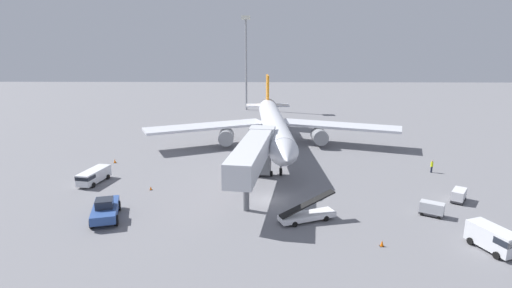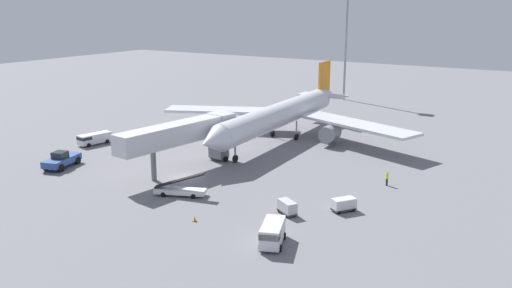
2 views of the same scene
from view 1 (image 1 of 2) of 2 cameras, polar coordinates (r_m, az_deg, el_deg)
name	(u,v)px [view 1 (image 1 of 2)]	position (r m, az deg, el deg)	size (l,w,h in m)	color
ground_plane	(268,200)	(48.83, 1.73, -8.05)	(300.00, 300.00, 0.00)	slate
airplane_at_gate	(273,124)	(71.91, 2.47, 2.91)	(46.97, 47.38, 11.67)	silver
jet_bridge	(254,153)	(49.63, -0.27, -1.25)	(5.92, 19.85, 7.03)	silver
pushback_tug	(105,209)	(46.51, -20.75, -8.73)	(4.07, 6.52, 2.37)	#2D4C8E
belt_loader_truck	(307,214)	(43.56, 7.31, -9.95)	(6.44, 3.98, 3.06)	white
service_van_far_left	(93,176)	(58.49, -22.25, -4.21)	(2.91, 5.75, 1.83)	silver
service_van_near_center	(494,238)	(43.21, 30.85, -11.47)	(3.39, 4.89, 2.19)	silver
baggage_cart_rear_right	(432,208)	(48.42, 23.84, -8.42)	(2.74, 2.32, 1.56)	#38383D
baggage_cart_far_center	(459,195)	(53.97, 27.02, -6.51)	(2.61, 2.93, 1.50)	#38383D
ground_crew_worker_foreground	(432,166)	(64.01, 23.84, -2.89)	(0.50, 0.50, 1.88)	#1E2333
safety_cone_alpha	(151,188)	(53.74, -14.81, -6.12)	(0.34, 0.34, 0.52)	black
safety_cone_bravo	(115,161)	(67.24, -19.54, -2.29)	(0.44, 0.44, 0.66)	black
safety_cone_charlie	(382,243)	(40.25, 17.58, -13.39)	(0.40, 0.40, 0.61)	black
apron_light_mast	(246,46)	(112.85, -1.44, 13.88)	(2.40, 2.40, 25.64)	#93969B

